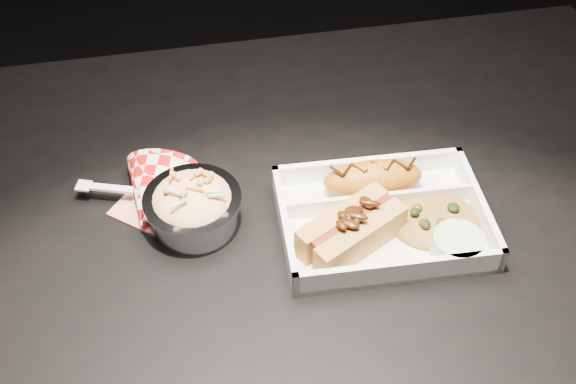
{
  "coord_description": "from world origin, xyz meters",
  "views": [
    {
      "loc": [
        -0.09,
        -0.59,
        1.42
      ],
      "look_at": [
        0.02,
        -0.01,
        0.81
      ],
      "focal_mm": 45.0,
      "sensor_mm": 36.0,
      "label": 1
    }
  ],
  "objects_px": {
    "napkin_fork": "(153,195)",
    "fried_pastry": "(373,178)",
    "hotdog": "(351,229)",
    "foil_coleslaw_cup": "(193,205)",
    "dining_table": "(273,267)",
    "food_tray": "(382,221)"
  },
  "relations": [
    {
      "from": "foil_coleslaw_cup",
      "to": "food_tray",
      "type": "bearing_deg",
      "value": -12.31
    },
    {
      "from": "foil_coleslaw_cup",
      "to": "fried_pastry",
      "type": "bearing_deg",
      "value": 1.44
    },
    {
      "from": "dining_table",
      "to": "foil_coleslaw_cup",
      "type": "xyz_separation_m",
      "value": [
        -0.09,
        0.02,
        0.12
      ]
    },
    {
      "from": "napkin_fork",
      "to": "fried_pastry",
      "type": "bearing_deg",
      "value": 10.65
    },
    {
      "from": "dining_table",
      "to": "foil_coleslaw_cup",
      "type": "relative_size",
      "value": 9.99
    },
    {
      "from": "hotdog",
      "to": "foil_coleslaw_cup",
      "type": "xyz_separation_m",
      "value": [
        -0.18,
        0.07,
        0.0
      ]
    },
    {
      "from": "fried_pastry",
      "to": "hotdog",
      "type": "height_order",
      "value": "hotdog"
    },
    {
      "from": "dining_table",
      "to": "food_tray",
      "type": "relative_size",
      "value": 4.65
    },
    {
      "from": "foil_coleslaw_cup",
      "to": "dining_table",
      "type": "bearing_deg",
      "value": -9.89
    },
    {
      "from": "food_tray",
      "to": "hotdog",
      "type": "distance_m",
      "value": 0.06
    },
    {
      "from": "food_tray",
      "to": "fried_pastry",
      "type": "bearing_deg",
      "value": 90.0
    },
    {
      "from": "hotdog",
      "to": "foil_coleslaw_cup",
      "type": "distance_m",
      "value": 0.19
    },
    {
      "from": "food_tray",
      "to": "hotdog",
      "type": "relative_size",
      "value": 1.82
    },
    {
      "from": "dining_table",
      "to": "napkin_fork",
      "type": "distance_m",
      "value": 0.19
    },
    {
      "from": "food_tray",
      "to": "dining_table",
      "type": "bearing_deg",
      "value": 168.73
    },
    {
      "from": "fried_pastry",
      "to": "hotdog",
      "type": "xyz_separation_m",
      "value": [
        -0.05,
        -0.08,
        0.0
      ]
    },
    {
      "from": "fried_pastry",
      "to": "foil_coleslaw_cup",
      "type": "xyz_separation_m",
      "value": [
        -0.23,
        -0.01,
        0.0
      ]
    },
    {
      "from": "food_tray",
      "to": "napkin_fork",
      "type": "distance_m",
      "value": 0.29
    },
    {
      "from": "dining_table",
      "to": "food_tray",
      "type": "bearing_deg",
      "value": -13.99
    },
    {
      "from": "dining_table",
      "to": "food_tray",
      "type": "distance_m",
      "value": 0.17
    },
    {
      "from": "foil_coleslaw_cup",
      "to": "hotdog",
      "type": "bearing_deg",
      "value": -22.34
    },
    {
      "from": "fried_pastry",
      "to": "napkin_fork",
      "type": "xyz_separation_m",
      "value": [
        -0.28,
        0.04,
        -0.01
      ]
    }
  ]
}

